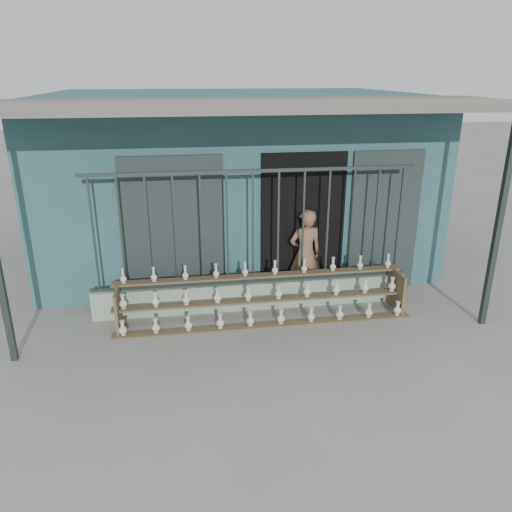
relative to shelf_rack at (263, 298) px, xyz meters
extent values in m
plane|color=slate|center=(-0.09, -0.89, -0.36)|extent=(60.00, 60.00, 0.00)
cube|color=#274E52|center=(-0.09, 3.41, 1.24)|extent=(7.00, 5.00, 3.20)
cube|color=black|center=(0.81, 0.93, 0.84)|extent=(1.40, 0.12, 2.40)
cube|color=black|center=(-1.29, 0.89, 0.84)|extent=(1.60, 0.08, 2.40)
cube|color=black|center=(2.21, 0.89, 0.84)|extent=(1.20, 0.08, 2.40)
cube|color=#59544C|center=(-0.09, 0.31, 2.79)|extent=(7.40, 2.00, 0.12)
cube|color=#283330|center=(3.26, -0.64, 1.19)|extent=(0.08, 0.08, 3.10)
cube|color=gray|center=(-0.09, 0.41, -0.13)|extent=(5.00, 0.20, 0.45)
cube|color=#283330|center=(-2.44, 0.41, 0.99)|extent=(0.03, 0.03, 1.80)
cube|color=#283330|center=(-2.05, 0.41, 0.99)|extent=(0.03, 0.03, 1.80)
cube|color=#283330|center=(-1.66, 0.41, 0.99)|extent=(0.03, 0.03, 1.80)
cube|color=#283330|center=(-1.27, 0.41, 0.99)|extent=(0.03, 0.03, 1.80)
cube|color=#283330|center=(-0.88, 0.41, 0.99)|extent=(0.03, 0.03, 1.80)
cube|color=#283330|center=(-0.48, 0.41, 0.99)|extent=(0.03, 0.03, 1.80)
cube|color=#283330|center=(-0.09, 0.41, 0.99)|extent=(0.03, 0.03, 1.80)
cube|color=#283330|center=(0.30, 0.41, 0.99)|extent=(0.03, 0.03, 1.80)
cube|color=#283330|center=(0.69, 0.41, 0.99)|extent=(0.03, 0.03, 1.80)
cube|color=#283330|center=(1.08, 0.41, 0.99)|extent=(0.03, 0.03, 1.80)
cube|color=#283330|center=(1.47, 0.41, 0.99)|extent=(0.03, 0.03, 1.80)
cube|color=#283330|center=(1.87, 0.41, 0.99)|extent=(0.03, 0.03, 1.80)
cube|color=#283330|center=(2.26, 0.41, 0.99)|extent=(0.03, 0.03, 1.80)
cube|color=#283330|center=(-0.09, 0.41, 1.86)|extent=(5.00, 0.04, 0.05)
cube|color=#283330|center=(-0.09, 0.41, 0.12)|extent=(5.00, 0.04, 0.05)
cube|color=brown|center=(0.00, -0.24, -0.34)|extent=(4.50, 0.18, 0.03)
cube|color=brown|center=(0.00, 0.01, -0.04)|extent=(4.50, 0.18, 0.03)
cube|color=brown|center=(0.00, 0.26, 0.26)|extent=(4.50, 0.18, 0.03)
cube|color=brown|center=(-2.15, 0.01, -0.04)|extent=(0.04, 0.55, 0.64)
cube|color=brown|center=(2.15, 0.01, -0.04)|extent=(0.04, 0.55, 0.64)
imported|color=brown|center=(0.83, 0.74, 0.40)|extent=(0.59, 0.42, 1.51)
camera|label=1|loc=(-1.16, -6.78, 3.23)|focal=35.00mm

